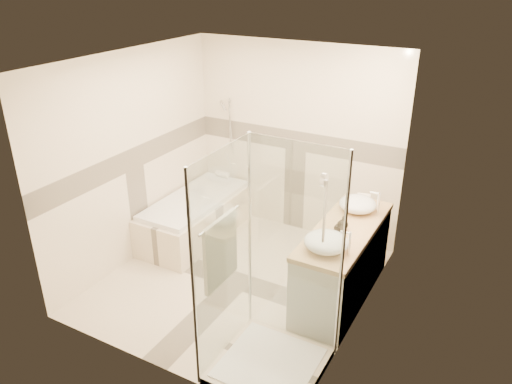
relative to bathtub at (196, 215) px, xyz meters
The scene contains 12 objects.
room 1.57m from the bathtub, 30.53° to the right, with size 2.82×3.02×2.52m.
bathtub is the anchor object (origin of this frame).
vanity 2.18m from the bathtub, ahead, with size 0.58×1.62×0.85m.
shower_enclosure 2.47m from the bathtub, 41.10° to the right, with size 0.96×0.93×2.04m.
vessel_sink_near 2.22m from the bathtub, ahead, with size 0.41×0.41×0.16m, color white.
vessel_sink_far 2.38m from the bathtub, 21.75° to the right, with size 0.43×0.43×0.17m, color white.
faucet_near 2.45m from the bathtub, ahead, with size 0.11×0.03×0.27m.
faucet_far 2.59m from the bathtub, 19.91° to the right, with size 0.10×0.03×0.25m.
amenity_bottle_a 2.28m from the bathtub, 13.68° to the right, with size 0.07×0.07×0.15m, color black.
amenity_bottle_b 2.25m from the bathtub, 10.06° to the right, with size 0.11×0.11×0.14m, color black.
folded_towels 2.23m from the bathtub, ahead, with size 0.15×0.25×0.08m, color white.
rolled_towel 0.81m from the bathtub, 93.80° to the left, with size 0.09×0.09×0.19m, color white.
Camera 1 is at (2.49, -4.10, 3.34)m, focal length 35.00 mm.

